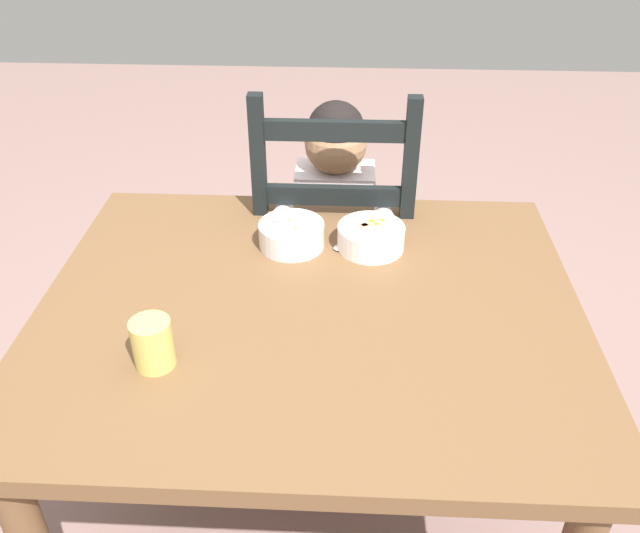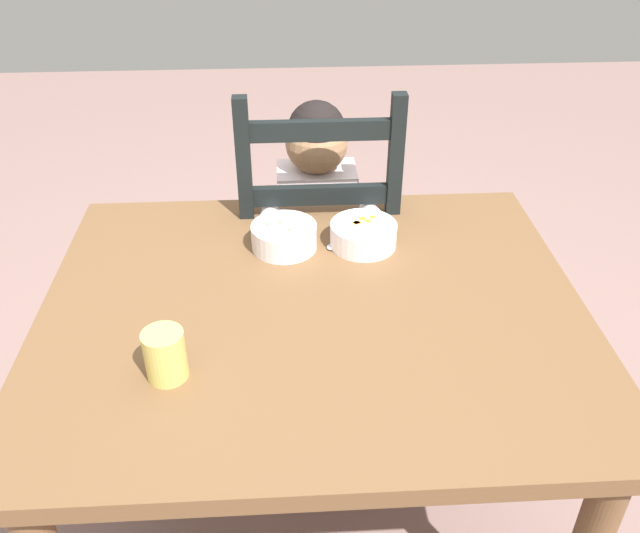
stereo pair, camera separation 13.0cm
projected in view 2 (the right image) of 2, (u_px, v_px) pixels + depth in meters
The scene contains 8 objects.
ground_plane at pixel (315, 518), 1.83m from camera, with size 8.00×8.00×0.00m, color gray.
dining_table at pixel (313, 343), 1.48m from camera, with size 1.15×0.97×0.73m.
dining_chair at pixel (317, 262), 2.00m from camera, with size 0.42×0.42×1.05m.
child_figure at pixel (317, 217), 1.91m from camera, with size 0.32×0.31×0.98m.
bowl_of_peas at pixel (284, 236), 1.60m from camera, with size 0.16×0.16×0.06m.
bowl_of_carrots at pixel (363, 234), 1.61m from camera, with size 0.16×0.16×0.06m.
spoon at pixel (342, 244), 1.62m from camera, with size 0.13×0.09×0.01m.
drinking_cup at pixel (165, 355), 1.21m from camera, with size 0.08×0.08×0.10m, color #D8C561.
Camera 2 is at (-0.05, -1.14, 1.59)m, focal length 37.56 mm.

